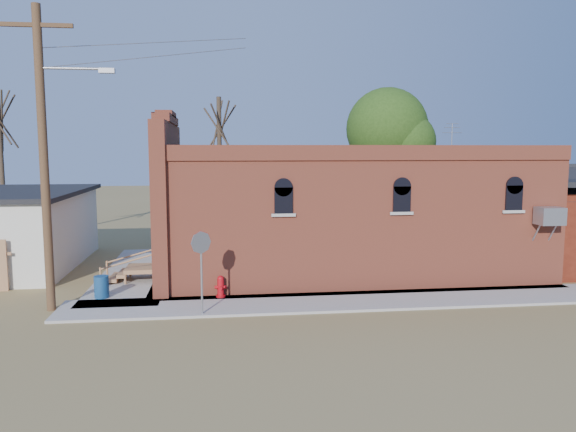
{
  "coord_description": "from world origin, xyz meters",
  "views": [
    {
      "loc": [
        -3.14,
        -16.15,
        4.88
      ],
      "look_at": [
        -0.55,
        4.31,
        2.4
      ],
      "focal_mm": 35.0,
      "sensor_mm": 36.0,
      "label": 1
    }
  ],
  "objects": [
    {
      "name": "ground",
      "position": [
        0.0,
        0.0,
        0.0
      ],
      "size": [
        120.0,
        120.0,
        0.0
      ],
      "primitive_type": "plane",
      "color": "olive",
      "rests_on": "ground"
    },
    {
      "name": "sidewalk_south",
      "position": [
        1.5,
        0.9,
        0.04
      ],
      "size": [
        19.0,
        2.2,
        0.08
      ],
      "primitive_type": "cube",
      "color": "#9E9991",
      "rests_on": "ground"
    },
    {
      "name": "sidewalk_west",
      "position": [
        -6.3,
        6.0,
        0.04
      ],
      "size": [
        2.6,
        10.0,
        0.08
      ],
      "primitive_type": "cube",
      "color": "#9E9991",
      "rests_on": "ground"
    },
    {
      "name": "brick_bar",
      "position": [
        1.64,
        5.49,
        2.34
      ],
      "size": [
        16.4,
        7.97,
        6.3
      ],
      "color": "#C6573C",
      "rests_on": "ground"
    },
    {
      "name": "red_shed",
      "position": [
        11.5,
        5.5,
        2.27
      ],
      "size": [
        5.4,
        6.4,
        4.3
      ],
      "color": "#4E180D",
      "rests_on": "ground"
    },
    {
      "name": "utility_pole",
      "position": [
        -8.14,
        1.2,
        4.77
      ],
      "size": [
        3.12,
        0.26,
        9.0
      ],
      "color": "#48331C",
      "rests_on": "ground"
    },
    {
      "name": "tree_bare_near",
      "position": [
        -3.0,
        13.0,
        5.96
      ],
      "size": [
        2.8,
        2.8,
        7.65
      ],
      "color": "#4C382B",
      "rests_on": "ground"
    },
    {
      "name": "tree_leafy",
      "position": [
        6.0,
        13.5,
        5.93
      ],
      "size": [
        4.4,
        4.4,
        8.15
      ],
      "color": "#4C382B",
      "rests_on": "ground"
    },
    {
      "name": "fire_hydrant",
      "position": [
        -3.08,
        1.8,
        0.43
      ],
      "size": [
        0.39,
        0.35,
        0.71
      ],
      "rotation": [
        0.0,
        0.0,
        0.02
      ],
      "color": "#AE0911",
      "rests_on": "sidewalk_south"
    },
    {
      "name": "stop_sign",
      "position": [
        -3.63,
        0.0,
        1.96
      ],
      "size": [
        0.57,
        0.43,
        2.44
      ],
      "rotation": [
        0.0,
        0.0,
        0.18
      ],
      "color": "#939398",
      "rests_on": "sidewalk_south"
    },
    {
      "name": "trash_barrel",
      "position": [
        -6.91,
        2.21,
        0.44
      ],
      "size": [
        0.52,
        0.52,
        0.71
      ],
      "primitive_type": "cylinder",
      "rotation": [
        0.0,
        0.0,
        0.14
      ],
      "color": "navy",
      "rests_on": "sidewalk_west"
    }
  ]
}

